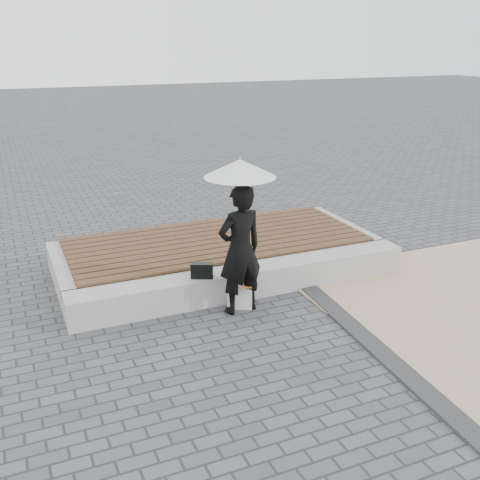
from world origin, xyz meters
The scene contains 10 objects.
ground centered at (0.00, 0.00, 0.00)m, with size 80.00×80.00×0.00m, color #47484C.
edging_band centered at (0.75, -0.50, 0.02)m, with size 0.25×5.20×0.04m, color #2E2E30.
seating_ledge centered at (0.00, 1.60, 0.20)m, with size 5.00×0.45×0.40m, color #9F9F9A.
timber_platform centered at (0.00, 2.80, 0.20)m, with size 5.00×2.00×0.40m, color gray.
timber_decking centered at (0.00, 2.80, 0.42)m, with size 4.60×2.00×0.04m, color brown, non-canonical shape.
woman centered at (-0.31, 1.15, 0.87)m, with size 0.63×0.41×1.73m, color black.
parasol centered at (-0.31, 1.15, 1.93)m, with size 0.89×0.89×1.14m.
handbag centered at (-0.71, 1.50, 0.50)m, with size 0.30×0.10×0.21m, color black.
canvas_tote centered at (-0.28, 1.23, 0.17)m, with size 0.33×0.14×0.35m, color silver.
magazine centered at (-0.28, 1.18, 0.35)m, with size 0.27×0.20×0.01m, color #E92649.
Camera 1 is at (-2.99, -5.06, 3.42)m, focal length 42.17 mm.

